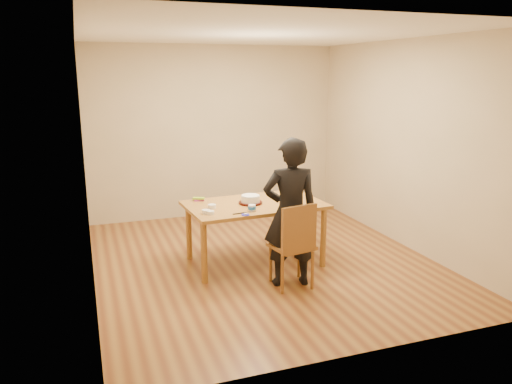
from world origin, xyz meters
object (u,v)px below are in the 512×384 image
object	(u,v)px
cake_plate	(250,203)
dining_chair	(291,246)
dining_table	(255,205)
cake	(250,199)
person	(290,213)

from	to	relation	value
cake_plate	dining_chair	bearing A→B (deg)	-75.35
dining_chair	dining_table	bearing A→B (deg)	89.88
cake	person	world-z (taller)	person
cake_plate	person	bearing A→B (deg)	-74.49
dining_table	person	xyz separation A→B (m)	(0.15, -0.73, 0.08)
dining_chair	cake_plate	world-z (taller)	cake_plate
dining_table	dining_chair	size ratio (longest dim) A/B	3.99
cake	cake_plate	bearing A→B (deg)	-90.00
cake_plate	person	xyz separation A→B (m)	(0.20, -0.73, 0.05)
dining_chair	cake	bearing A→B (deg)	93.58
cake_plate	cake	distance (m)	0.05
person	dining_chair	bearing A→B (deg)	100.57
dining_table	cake_plate	bearing A→B (deg)	176.00
dining_table	cake	bearing A→B (deg)	176.00
dining_chair	cake	xyz separation A→B (m)	(-0.20, 0.78, 0.36)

